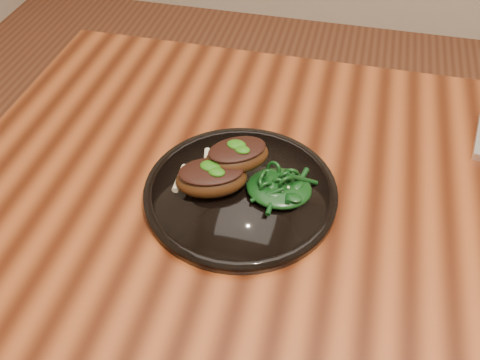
{
  "coord_description": "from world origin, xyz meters",
  "views": [
    {
      "loc": [
        -0.18,
        -0.6,
        1.36
      ],
      "look_at": [
        -0.32,
        -0.02,
        0.78
      ],
      "focal_mm": 40.0,
      "sensor_mm": 36.0,
      "label": 1
    }
  ],
  "objects_px": {
    "desk": "(435,251)",
    "lamb_chop_front": "(211,178)",
    "plate": "(241,192)",
    "greens_heap": "(279,185)"
  },
  "relations": [
    {
      "from": "desk",
      "to": "lamb_chop_front",
      "type": "distance_m",
      "value": 0.39
    },
    {
      "from": "lamb_chop_front",
      "to": "greens_heap",
      "type": "xyz_separation_m",
      "value": [
        0.1,
        0.02,
        -0.01
      ]
    },
    {
      "from": "greens_heap",
      "to": "lamb_chop_front",
      "type": "bearing_deg",
      "value": -171.08
    },
    {
      "from": "plate",
      "to": "lamb_chop_front",
      "type": "bearing_deg",
      "value": -166.17
    },
    {
      "from": "greens_heap",
      "to": "plate",
      "type": "bearing_deg",
      "value": -174.81
    },
    {
      "from": "plate",
      "to": "greens_heap",
      "type": "bearing_deg",
      "value": 5.19
    },
    {
      "from": "desk",
      "to": "greens_heap",
      "type": "distance_m",
      "value": 0.29
    },
    {
      "from": "desk",
      "to": "plate",
      "type": "xyz_separation_m",
      "value": [
        -0.32,
        -0.03,
        0.09
      ]
    },
    {
      "from": "lamb_chop_front",
      "to": "plate",
      "type": "bearing_deg",
      "value": 13.83
    },
    {
      "from": "greens_heap",
      "to": "desk",
      "type": "bearing_deg",
      "value": 5.53
    }
  ]
}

